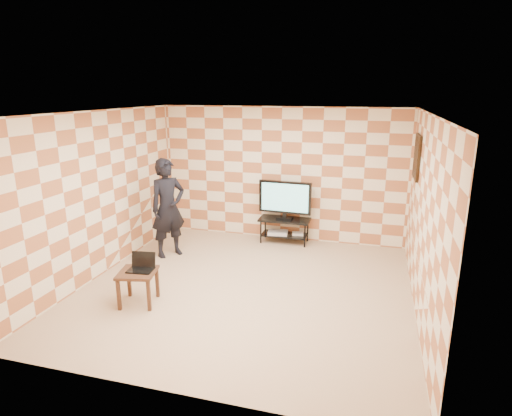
# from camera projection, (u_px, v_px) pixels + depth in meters

# --- Properties ---
(floor) EXTENTS (5.00, 5.00, 0.00)m
(floor) POSITION_uv_depth(u_px,v_px,m) (246.00, 288.00, 6.71)
(floor) COLOR tan
(floor) RESTS_ON ground
(wall_back) EXTENTS (5.00, 0.02, 2.70)m
(wall_back) POSITION_uv_depth(u_px,v_px,m) (281.00, 174.00, 8.67)
(wall_back) COLOR beige
(wall_back) RESTS_ON ground
(wall_front) EXTENTS (5.00, 0.02, 2.70)m
(wall_front) POSITION_uv_depth(u_px,v_px,m) (168.00, 272.00, 4.03)
(wall_front) COLOR beige
(wall_front) RESTS_ON ground
(wall_left) EXTENTS (0.02, 5.00, 2.70)m
(wall_left) POSITION_uv_depth(u_px,v_px,m) (99.00, 195.00, 6.99)
(wall_left) COLOR beige
(wall_left) RESTS_ON ground
(wall_right) EXTENTS (0.02, 5.00, 2.70)m
(wall_right) POSITION_uv_depth(u_px,v_px,m) (424.00, 219.00, 5.70)
(wall_right) COLOR beige
(wall_right) RESTS_ON ground
(ceiling) EXTENTS (5.00, 5.00, 0.02)m
(ceiling) POSITION_uv_depth(u_px,v_px,m) (245.00, 113.00, 5.99)
(ceiling) COLOR white
(ceiling) RESTS_ON wall_back
(wall_art) EXTENTS (0.04, 0.72, 0.72)m
(wall_art) POSITION_uv_depth(u_px,v_px,m) (417.00, 157.00, 6.99)
(wall_art) COLOR black
(wall_art) RESTS_ON wall_right
(tv_stand) EXTENTS (1.02, 0.46, 0.50)m
(tv_stand) POSITION_uv_depth(u_px,v_px,m) (284.00, 225.00, 8.65)
(tv_stand) COLOR black
(tv_stand) RESTS_ON floor
(tv) EXTENTS (1.06, 0.22, 0.77)m
(tv) POSITION_uv_depth(u_px,v_px,m) (285.00, 198.00, 8.50)
(tv) COLOR black
(tv) RESTS_ON tv_stand
(dvd_player) EXTENTS (0.43, 0.33, 0.07)m
(dvd_player) POSITION_uv_depth(u_px,v_px,m) (278.00, 233.00, 8.69)
(dvd_player) COLOR #B7B7BA
(dvd_player) RESTS_ON tv_stand
(game_console) EXTENTS (0.24, 0.20, 0.05)m
(game_console) POSITION_uv_depth(u_px,v_px,m) (298.00, 234.00, 8.65)
(game_console) COLOR silver
(game_console) RESTS_ON tv_stand
(side_table) EXTENTS (0.61, 0.61, 0.50)m
(side_table) POSITION_uv_depth(u_px,v_px,m) (138.00, 277.00, 6.14)
(side_table) COLOR #341F16
(side_table) RESTS_ON floor
(laptop) EXTENTS (0.39, 0.32, 0.24)m
(laptop) POSITION_uv_depth(u_px,v_px,m) (142.00, 266.00, 6.17)
(laptop) COLOR black
(laptop) RESTS_ON side_table
(person) EXTENTS (0.75, 0.80, 1.83)m
(person) POSITION_uv_depth(u_px,v_px,m) (168.00, 208.00, 7.84)
(person) COLOR black
(person) RESTS_ON floor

